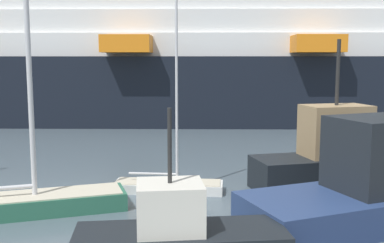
% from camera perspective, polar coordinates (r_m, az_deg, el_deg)
% --- Properties ---
extents(sailboat_0, '(4.53, 1.68, 7.78)m').
position_cam_1_polar(sailboat_0, '(18.78, -2.95, -7.74)').
color(sailboat_0, white).
rests_on(sailboat_0, ground_plane).
extents(sailboat_2, '(7.60, 3.67, 11.48)m').
position_cam_1_polar(sailboat_2, '(17.09, -21.05, -9.04)').
color(sailboat_2, '#2D6B51').
rests_on(sailboat_2, ground_plane).
extents(fishing_boat_1, '(9.42, 5.98, 6.60)m').
position_cam_1_polar(fishing_boat_1, '(16.46, 22.17, -7.30)').
color(fishing_boat_1, navy).
rests_on(fishing_boat_1, ground_plane).
extents(fishing_boat_2, '(5.61, 2.32, 4.14)m').
position_cam_1_polar(fishing_boat_2, '(12.13, -1.73, -14.44)').
color(fishing_boat_2, black).
rests_on(fishing_boat_2, ground_plane).
extents(fishing_boat_3, '(7.99, 3.74, 6.20)m').
position_cam_1_polar(fishing_boat_3, '(20.25, 18.08, -4.51)').
color(fishing_boat_3, black).
rests_on(fishing_boat_3, ground_plane).
extents(cruise_ship, '(104.71, 20.14, 16.56)m').
position_cam_1_polar(cruise_ship, '(43.24, -6.74, 7.35)').
color(cruise_ship, black).
rests_on(cruise_ship, ground_plane).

